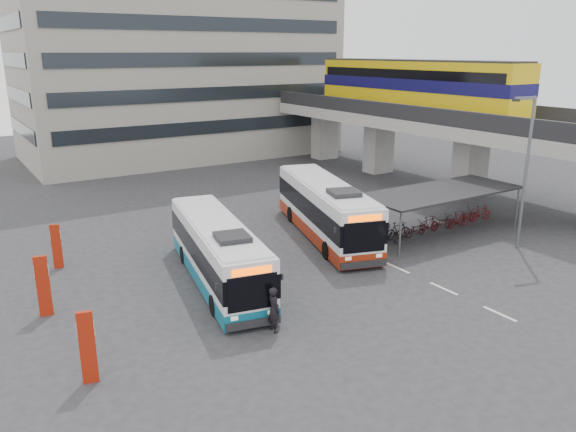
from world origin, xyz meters
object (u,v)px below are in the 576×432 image
bus_teal (218,252)px  pedestrian (274,309)px  bus_main (326,210)px  lamp_post (525,164)px

bus_teal → pedestrian: (-0.33, -5.52, -0.54)m
bus_main → pedestrian: size_ratio=6.44×
lamp_post → pedestrian: bearing=-163.3°
bus_main → lamp_post: size_ratio=1.44×
bus_main → pedestrian: 11.88m
bus_teal → lamp_post: 16.66m
lamp_post → bus_teal: bearing=177.1°
lamp_post → bus_main: bearing=149.2°
bus_teal → lamp_post: size_ratio=1.32×
bus_main → bus_teal: 8.61m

